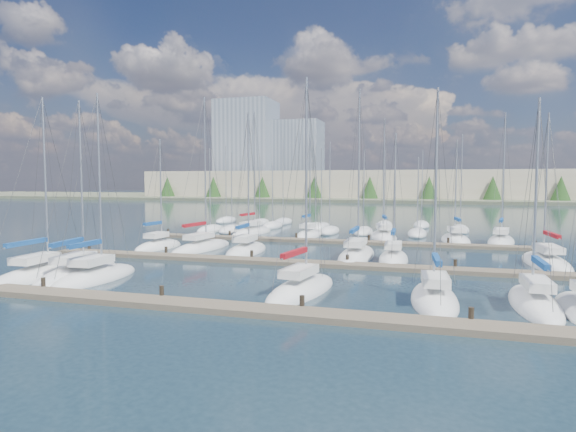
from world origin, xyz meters
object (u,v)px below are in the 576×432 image
(sailboat_l, at_px, (393,259))
(sailboat_r, at_px, (501,241))
(sailboat_b, at_px, (78,274))
(sailboat_i, at_px, (202,247))
(sailboat_k, at_px, (357,255))
(sailboat_d, at_px, (302,290))
(sailboat_q, at_px, (455,240))
(sailboat_h, at_px, (158,246))
(sailboat_e, at_px, (434,299))
(sailboat_f, at_px, (535,304))
(sailboat_a, at_px, (41,274))
(sailboat_j, at_px, (246,250))
(sailboat_m, at_px, (546,263))
(sailboat_n, at_px, (252,232))
(sailboat_c, at_px, (96,277))
(sailboat_o, at_px, (308,235))
(sailboat_p, at_px, (383,236))

(sailboat_l, bearing_deg, sailboat_r, 54.02)
(sailboat_r, bearing_deg, sailboat_b, -128.04)
(sailboat_i, height_order, sailboat_k, sailboat_i)
(sailboat_l, bearing_deg, sailboat_d, -110.29)
(sailboat_d, height_order, sailboat_q, sailboat_d)
(sailboat_d, bearing_deg, sailboat_h, 150.83)
(sailboat_k, height_order, sailboat_l, sailboat_k)
(sailboat_r, relative_size, sailboat_e, 1.18)
(sailboat_l, distance_m, sailboat_e, 13.63)
(sailboat_e, bearing_deg, sailboat_h, 147.03)
(sailboat_f, bearing_deg, sailboat_r, 85.76)
(sailboat_a, distance_m, sailboat_k, 24.56)
(sailboat_j, relative_size, sailboat_q, 1.15)
(sailboat_m, height_order, sailboat_k, sailboat_k)
(sailboat_q, bearing_deg, sailboat_f, -90.45)
(sailboat_n, xyz_separation_m, sailboat_i, (0.15, -14.13, -0.00))
(sailboat_d, bearing_deg, sailboat_e, 7.22)
(sailboat_i, distance_m, sailboat_h, 4.47)
(sailboat_a, relative_size, sailboat_r, 0.90)
(sailboat_m, height_order, sailboat_i, sailboat_i)
(sailboat_b, bearing_deg, sailboat_j, 52.75)
(sailboat_n, height_order, sailboat_c, sailboat_n)
(sailboat_m, height_order, sailboat_c, sailboat_c)
(sailboat_f, distance_m, sailboat_q, 27.81)
(sailboat_h, bearing_deg, sailboat_k, 4.83)
(sailboat_j, bearing_deg, sailboat_n, 105.87)
(sailboat_b, bearing_deg, sailboat_o, 60.95)
(sailboat_i, bearing_deg, sailboat_p, 47.75)
(sailboat_q, bearing_deg, sailboat_m, -71.21)
(sailboat_b, height_order, sailboat_p, sailboat_p)
(sailboat_o, distance_m, sailboat_h, 18.07)
(sailboat_l, xyz_separation_m, sailboat_e, (3.12, -13.27, 0.01))
(sailboat_a, xyz_separation_m, sailboat_j, (9.50, 14.64, 0.00))
(sailboat_r, height_order, sailboat_p, sailboat_r)
(sailboat_o, height_order, sailboat_c, sailboat_c)
(sailboat_k, bearing_deg, sailboat_o, 119.30)
(sailboat_p, xyz_separation_m, sailboat_e, (5.36, -29.17, 0.00))
(sailboat_n, height_order, sailboat_e, sailboat_n)
(sailboat_n, relative_size, sailboat_i, 1.03)
(sailboat_r, relative_size, sailboat_l, 1.30)
(sailboat_k, distance_m, sailboat_d, 14.19)
(sailboat_o, xyz_separation_m, sailboat_p, (8.67, 1.11, -0.01))
(sailboat_r, bearing_deg, sailboat_m, -73.50)
(sailboat_l, bearing_deg, sailboat_c, -146.13)
(sailboat_d, bearing_deg, sailboat_q, 78.93)
(sailboat_a, xyz_separation_m, sailboat_r, (33.09, 28.52, 0.01))
(sailboat_m, height_order, sailboat_a, sailboat_a)
(sailboat_h, height_order, sailboat_f, sailboat_f)
(sailboat_d, bearing_deg, sailboat_k, 93.75)
(sailboat_n, xyz_separation_m, sailboat_q, (23.97, -0.77, -0.02))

